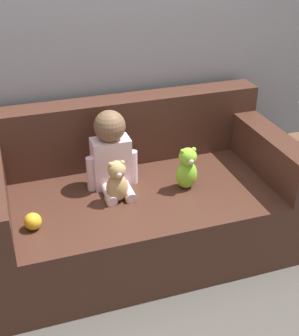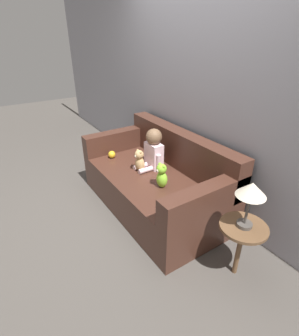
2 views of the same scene
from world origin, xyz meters
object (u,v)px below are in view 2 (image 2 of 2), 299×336
at_px(person_baby, 153,150).
at_px(teddy_bear_brown, 140,161).
at_px(plush_toy_side, 162,176).
at_px(couch, 157,182).
at_px(side_table, 247,210).
at_px(toy_ball, 112,154).

distance_m(person_baby, teddy_bear_brown, 0.20).
distance_m(teddy_bear_brown, plush_toy_side, 0.42).
bearing_deg(couch, side_table, -0.08).
xyz_separation_m(plush_toy_side, toy_ball, (-0.89, -0.12, -0.08)).
height_order(person_baby, toy_ball, person_baby).
bearing_deg(couch, person_baby, 164.72).
distance_m(couch, teddy_bear_brown, 0.31).
relative_size(couch, plush_toy_side, 6.86).
bearing_deg(person_baby, toy_ball, -149.73).
distance_m(teddy_bear_brown, toy_ball, 0.50).
bearing_deg(person_baby, couch, -15.28).
height_order(couch, person_baby, person_baby).
xyz_separation_m(couch, teddy_bear_brown, (-0.15, -0.13, 0.24)).
xyz_separation_m(couch, plush_toy_side, (0.26, -0.13, 0.25)).
relative_size(couch, teddy_bear_brown, 7.07).
height_order(couch, side_table, side_table).
distance_m(couch, person_baby, 0.37).
xyz_separation_m(person_baby, toy_ball, (-0.49, -0.29, -0.17)).
bearing_deg(person_baby, teddy_bear_brown, -94.94).
relative_size(person_baby, side_table, 0.52).
relative_size(person_baby, plush_toy_side, 1.79).
height_order(couch, plush_toy_side, couch).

